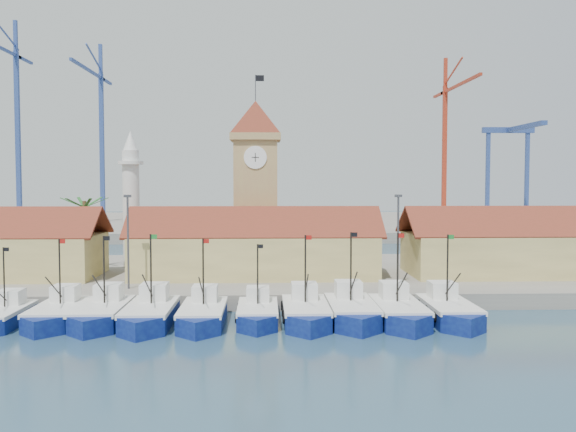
{
  "coord_description": "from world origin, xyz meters",
  "views": [
    {
      "loc": [
        1.18,
        -49.52,
        11.88
      ],
      "look_at": [
        3.52,
        18.0,
        8.13
      ],
      "focal_mm": 40.0,
      "sensor_mm": 36.0,
      "label": 1
    }
  ],
  "objects": [
    {
      "name": "palm_tree",
      "position": [
        -20.0,
        26.0,
        6.25
      ],
      "size": [
        5.6,
        5.03,
        8.39
      ],
      "color": "brown",
      "rests_on": "quay"
    },
    {
      "name": "boat_8",
      "position": [
        12.27,
        2.8,
        0.82
      ],
      "size": [
        3.81,
        10.43,
        7.9
      ],
      "color": "#0B125B",
      "rests_on": "ground"
    },
    {
      "name": "boat_0",
      "position": [
        -20.41,
        2.87,
        0.7
      ],
      "size": [
        3.26,
        8.94,
        6.77
      ],
      "color": "#0B125B",
      "rests_on": "ground"
    },
    {
      "name": "crane_red_right",
      "position": [
        44.53,
        103.03,
        24.05
      ],
      "size": [
        1.0,
        35.76,
        39.31
      ],
      "color": "#AC301A",
      "rests_on": "terminal"
    },
    {
      "name": "hall_center",
      "position": [
        0.0,
        20.0,
        3.99
      ],
      "size": [
        27.04,
        10.13,
        7.61
      ],
      "color": "#D8C576",
      "rests_on": "quay"
    },
    {
      "name": "ground",
      "position": [
        0.0,
        0.0,
        0.0
      ],
      "size": [
        400.0,
        400.0,
        0.0
      ],
      "primitive_type": "plane",
      "color": "navy",
      "rests_on": "ground"
    },
    {
      "name": "boat_5",
      "position": [
        0.48,
        3.29,
        0.71
      ],
      "size": [
        3.33,
        9.13,
        6.91
      ],
      "color": "#0B125B",
      "rests_on": "ground"
    },
    {
      "name": "boat_3",
      "position": [
        -8.36,
        2.69,
        0.81
      ],
      "size": [
        3.8,
        10.4,
        7.87
      ],
      "color": "#0B125B",
      "rests_on": "ground"
    },
    {
      "name": "boat_7",
      "position": [
        8.38,
        3.25,
        0.82
      ],
      "size": [
        3.83,
        10.5,
        7.95
      ],
      "color": "#0B125B",
      "rests_on": "ground"
    },
    {
      "name": "boat_6",
      "position": [
        4.49,
        2.93,
        0.8
      ],
      "size": [
        3.73,
        10.21,
        7.73
      ],
      "color": "#0B125B",
      "rests_on": "ground"
    },
    {
      "name": "crane_blue_near",
      "position": [
        -38.54,
        106.41,
        25.78
      ],
      "size": [
        1.0,
        34.05,
        42.64
      ],
      "color": "#2D468B",
      "rests_on": "terminal"
    },
    {
      "name": "boat_2",
      "position": [
        -12.36,
        3.26,
        0.79
      ],
      "size": [
        3.71,
        10.15,
        7.68
      ],
      "color": "#0B125B",
      "rests_on": "ground"
    },
    {
      "name": "boat_9",
      "position": [
        16.59,
        3.06,
        0.8
      ],
      "size": [
        3.73,
        10.22,
        7.73
      ],
      "color": "#0B125B",
      "rests_on": "ground"
    },
    {
      "name": "gantry",
      "position": [
        62.0,
        106.65,
        20.04
      ],
      "size": [
        13.0,
        22.0,
        23.2
      ],
      "color": "#2D468B",
      "rests_on": "terminal"
    },
    {
      "name": "hall_right",
      "position": [
        32.0,
        20.0,
        3.99
      ],
      "size": [
        31.2,
        10.13,
        7.61
      ],
      "color": "#D8C576",
      "rests_on": "quay"
    },
    {
      "name": "boat_4",
      "position": [
        -4.03,
        2.63,
        0.77
      ],
      "size": [
        3.6,
        9.86,
        7.46
      ],
      "color": "#0B125B",
      "rests_on": "ground"
    },
    {
      "name": "boat_1",
      "position": [
        -16.05,
        3.37,
        0.77
      ],
      "size": [
        3.57,
        9.79,
        7.41
      ],
      "color": "#0B125B",
      "rests_on": "ground"
    },
    {
      "name": "minaret",
      "position": [
        -15.0,
        28.0,
        9.73
      ],
      "size": [
        3.0,
        3.0,
        16.3
      ],
      "color": "silver",
      "rests_on": "quay"
    },
    {
      "name": "lamp_posts",
      "position": [
        0.5,
        12.0,
        6.48
      ],
      "size": [
        80.7,
        0.25,
        9.03
      ],
      "color": "#3F3F44",
      "rests_on": "quay"
    },
    {
      "name": "crane_blue_far",
      "position": [
        -56.34,
        100.64,
        27.92
      ],
      "size": [
        1.0,
        33.16,
        46.67
      ],
      "color": "#2D468B",
      "rests_on": "terminal"
    },
    {
      "name": "terminal",
      "position": [
        0.0,
        110.0,
        1.0
      ],
      "size": [
        240.0,
        80.0,
        2.0
      ],
      "primitive_type": "cube",
      "color": "gray",
      "rests_on": "ground"
    },
    {
      "name": "clock_tower",
      "position": [
        0.0,
        26.0,
        11.96
      ],
      "size": [
        5.8,
        5.8,
        22.7
      ],
      "color": "tan",
      "rests_on": "quay"
    },
    {
      "name": "quay",
      "position": [
        0.0,
        24.0,
        0.75
      ],
      "size": [
        140.0,
        32.0,
        1.5
      ],
      "primitive_type": "cube",
      "color": "gray",
      "rests_on": "ground"
    }
  ]
}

